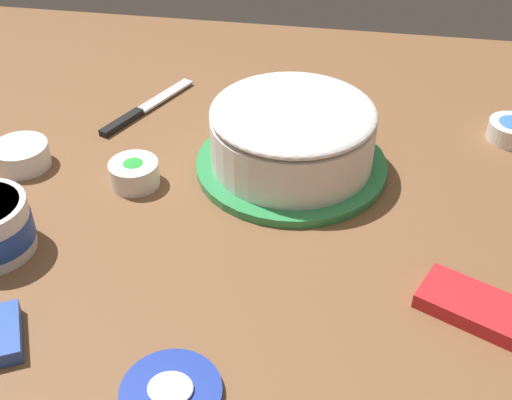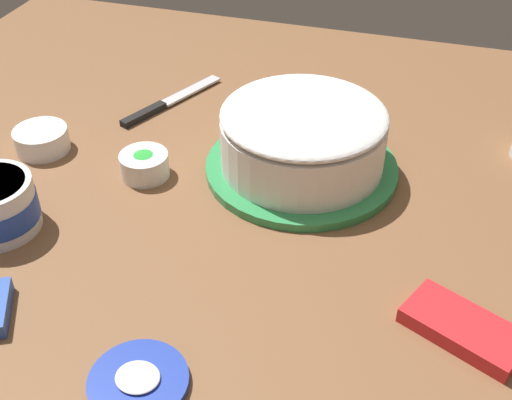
% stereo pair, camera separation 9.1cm
% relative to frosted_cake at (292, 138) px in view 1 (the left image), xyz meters
% --- Properties ---
extents(ground_plane, '(1.54, 1.54, 0.00)m').
position_rel_frosted_cake_xyz_m(ground_plane, '(-0.05, -0.21, -0.06)').
color(ground_plane, brown).
extents(frosted_cake, '(0.30, 0.30, 0.12)m').
position_rel_frosted_cake_xyz_m(frosted_cake, '(0.00, 0.00, 0.00)').
color(frosted_cake, '#339351').
rests_on(frosted_cake, ground_plane).
extents(frosting_tub_lid, '(0.11, 0.11, 0.02)m').
position_rel_frosted_cake_xyz_m(frosting_tub_lid, '(-0.07, -0.45, -0.05)').
color(frosting_tub_lid, '#233DAD').
rests_on(frosting_tub_lid, ground_plane).
extents(spreading_knife, '(0.11, 0.22, 0.01)m').
position_rel_frosted_cake_xyz_m(spreading_knife, '(-0.29, 0.12, -0.05)').
color(spreading_knife, silver).
rests_on(spreading_knife, ground_plane).
extents(sprinkle_bowl_blue, '(0.08, 0.08, 0.04)m').
position_rel_frosted_cake_xyz_m(sprinkle_bowl_blue, '(0.36, 0.15, -0.04)').
color(sprinkle_bowl_blue, white).
rests_on(sprinkle_bowl_blue, ground_plane).
extents(sprinkle_bowl_green, '(0.08, 0.08, 0.04)m').
position_rel_frosted_cake_xyz_m(sprinkle_bowl_green, '(-0.23, -0.08, -0.04)').
color(sprinkle_bowl_green, white).
rests_on(sprinkle_bowl_green, ground_plane).
extents(sprinkle_bowl_pink, '(0.09, 0.09, 0.04)m').
position_rel_frosted_cake_xyz_m(sprinkle_bowl_pink, '(-0.42, -0.07, -0.04)').
color(sprinkle_bowl_pink, white).
rests_on(sprinkle_bowl_pink, ground_plane).
extents(candy_box_lower, '(0.15, 0.12, 0.02)m').
position_rel_frosted_cake_xyz_m(candy_box_lower, '(0.26, -0.27, -0.05)').
color(candy_box_lower, red).
rests_on(candy_box_lower, ground_plane).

